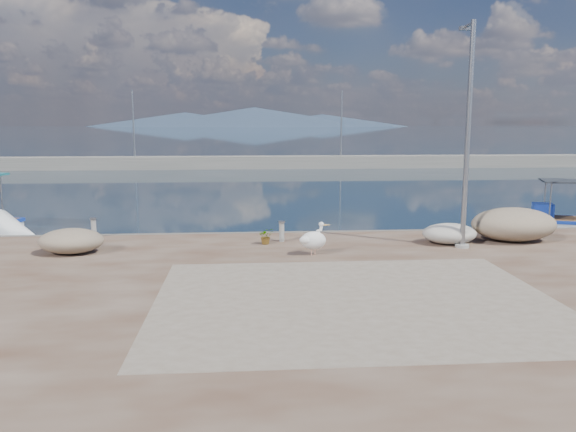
% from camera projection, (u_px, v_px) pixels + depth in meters
% --- Properties ---
extents(ground, '(1400.00, 1400.00, 0.00)m').
position_uv_depth(ground, '(298.00, 284.00, 15.60)').
color(ground, '#162635').
rests_on(ground, ground).
extents(quay, '(44.00, 22.00, 0.50)m').
position_uv_depth(quay, '(331.00, 369.00, 9.65)').
color(quay, '#492E1F').
rests_on(quay, ground).
extents(quay_patch, '(9.00, 7.00, 0.01)m').
position_uv_depth(quay_patch, '(355.00, 300.00, 12.64)').
color(quay_patch, gray).
rests_on(quay_patch, quay).
extents(breakwater, '(120.00, 2.20, 7.50)m').
position_uv_depth(breakwater, '(260.00, 162.00, 54.84)').
color(breakwater, gray).
rests_on(breakwater, ground).
extents(mountains, '(370.00, 280.00, 22.00)m').
position_uv_depth(mountains, '(250.00, 118.00, 653.62)').
color(mountains, '#28384C').
rests_on(mountains, ground).
extents(boat_right, '(5.33, 3.24, 2.44)m').
position_uv_depth(boat_right, '(573.00, 226.00, 23.40)').
color(boat_right, white).
rests_on(boat_right, ground).
extents(pelican, '(1.04, 0.73, 1.00)m').
position_uv_depth(pelican, '(314.00, 240.00, 16.85)').
color(pelican, tan).
rests_on(pelican, quay).
extents(lamp_post, '(0.44, 0.96, 7.00)m').
position_uv_depth(lamp_post, '(467.00, 144.00, 17.45)').
color(lamp_post, gray).
rests_on(lamp_post, quay).
extents(bollard_near, '(0.23, 0.23, 0.69)m').
position_uv_depth(bollard_near, '(282.00, 230.00, 18.81)').
color(bollard_near, gray).
rests_on(bollard_near, quay).
extents(bollard_far, '(0.23, 0.23, 0.69)m').
position_uv_depth(bollard_far, '(94.00, 227.00, 19.47)').
color(bollard_far, gray).
rests_on(bollard_far, quay).
extents(potted_plant, '(0.54, 0.49, 0.54)m').
position_uv_depth(potted_plant, '(266.00, 236.00, 18.40)').
color(potted_plant, '#33722D').
rests_on(potted_plant, quay).
extents(net_pile_d, '(1.78, 1.34, 0.67)m').
position_uv_depth(net_pile_d, '(449.00, 234.00, 18.48)').
color(net_pile_d, '#B5B2A7').
rests_on(net_pile_d, quay).
extents(net_pile_b, '(1.94, 1.51, 0.75)m').
position_uv_depth(net_pile_b, '(71.00, 241.00, 17.12)').
color(net_pile_b, tan).
rests_on(net_pile_b, quay).
extents(net_pile_c, '(2.85, 2.04, 1.12)m').
position_uv_depth(net_pile_c, '(514.00, 224.00, 18.91)').
color(net_pile_c, tan).
rests_on(net_pile_c, quay).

